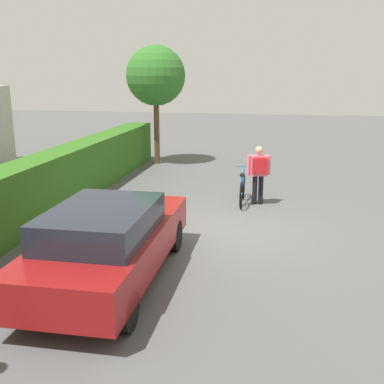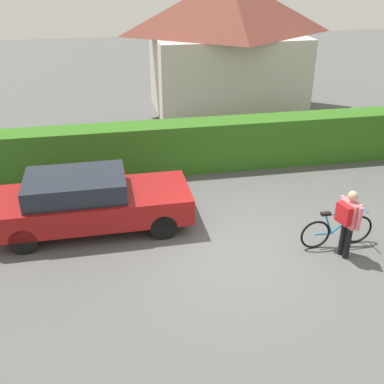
{
  "view_description": "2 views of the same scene",
  "coord_description": "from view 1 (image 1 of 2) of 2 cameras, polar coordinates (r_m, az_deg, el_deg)",
  "views": [
    {
      "loc": [
        -10.04,
        -1.1,
        3.48
      ],
      "look_at": [
        -0.36,
        0.78,
        0.94
      ],
      "focal_mm": 43.83,
      "sensor_mm": 36.0,
      "label": 1
    },
    {
      "loc": [
        -2.49,
        -8.23,
        5.91
      ],
      "look_at": [
        -0.71,
        1.26,
        0.95
      ],
      "focal_mm": 43.99,
      "sensor_mm": 36.0,
      "label": 2
    }
  ],
  "objects": [
    {
      "name": "ground_plane",
      "position": [
        10.69,
        4.49,
        -4.6
      ],
      "size": [
        60.0,
        60.0,
        0.0
      ],
      "primitive_type": "plane",
      "color": "#525252"
    },
    {
      "name": "fire_hydrant",
      "position": [
        9.41,
        -16.77,
        -5.22
      ],
      "size": [
        0.2,
        0.2,
        0.81
      ],
      "color": "red",
      "rests_on": "ground"
    },
    {
      "name": "tree_kerbside",
      "position": [
        18.08,
        -4.44,
        13.88
      ],
      "size": [
        2.22,
        2.22,
        4.45
      ],
      "color": "brown",
      "rests_on": "ground"
    },
    {
      "name": "hedge_row",
      "position": [
        11.88,
        -18.12,
        0.38
      ],
      "size": [
        16.48,
        0.9,
        1.48
      ],
      "primitive_type": "cube",
      "color": "#30661C",
      "rests_on": "ground"
    },
    {
      "name": "person_rider",
      "position": [
        12.57,
        8.12,
        2.7
      ],
      "size": [
        0.43,
        0.63,
        1.58
      ],
      "color": "black",
      "rests_on": "ground"
    },
    {
      "name": "parked_car_near",
      "position": [
        7.99,
        -10.09,
        -5.88
      ],
      "size": [
        4.53,
        1.78,
        1.4
      ],
      "color": "maroon",
      "rests_on": "ground"
    },
    {
      "name": "bicycle",
      "position": [
        12.77,
        6.14,
        0.34
      ],
      "size": [
        1.72,
        0.5,
        0.93
      ],
      "color": "black",
      "rests_on": "ground"
    }
  ]
}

